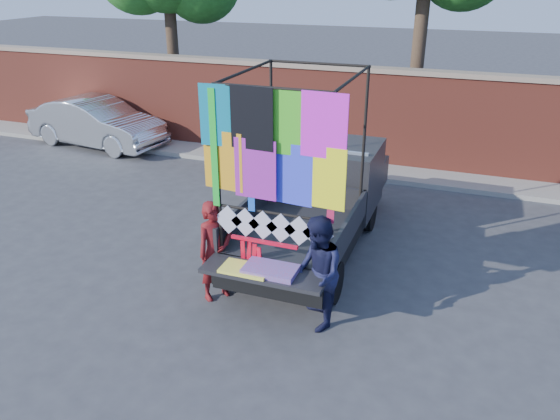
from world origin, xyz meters
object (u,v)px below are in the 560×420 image
(pickup_truck, at_px, (322,195))
(woman, at_px, (215,251))
(sedan, at_px, (97,123))
(man, at_px, (318,274))

(pickup_truck, distance_m, woman, 2.87)
(sedan, xyz_separation_m, woman, (7.03, -6.26, 0.12))
(pickup_truck, bearing_deg, woman, -109.74)
(woman, relative_size, man, 0.95)
(pickup_truck, height_order, man, pickup_truck)
(pickup_truck, xyz_separation_m, man, (0.76, -2.88, -0.01))
(pickup_truck, distance_m, man, 2.98)
(man, bearing_deg, pickup_truck, 168.13)
(woman, xyz_separation_m, man, (1.73, -0.18, 0.04))
(woman, bearing_deg, pickup_truck, 14.41)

